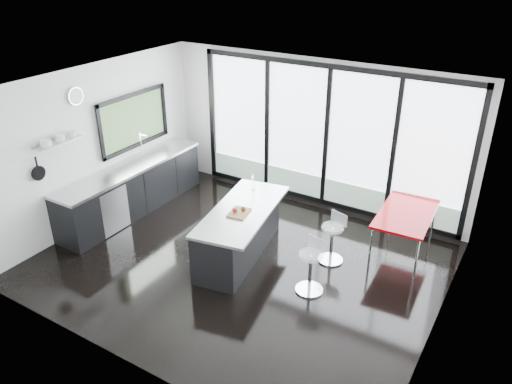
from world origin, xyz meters
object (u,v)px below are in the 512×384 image
Objects in this scene: bar_stool_near at (310,272)px; red_table at (403,233)px; island at (239,231)px; bar_stool_far at (331,244)px.

red_table reaches higher than bar_stool_near.
island is 2.66m from red_table.
island is 3.39× the size of bar_stool_near.
bar_stool_near is at bearing -116.52° from red_table.
bar_stool_far is at bearing -137.66° from red_table.
red_table is at bearing 32.42° from island.
red_table is (0.90, 0.82, 0.06)m from bar_stool_far.
bar_stool_near reaches higher than bar_stool_far.
bar_stool_near is 0.88m from bar_stool_far.
island is 3.46× the size of bar_stool_far.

